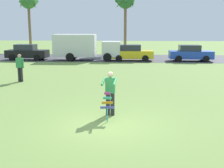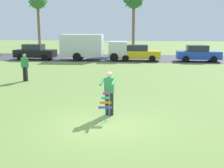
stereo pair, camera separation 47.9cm
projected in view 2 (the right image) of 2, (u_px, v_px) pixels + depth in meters
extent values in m
plane|color=olive|center=(106.00, 124.00, 10.45)|extent=(120.00, 120.00, 0.00)
cube|color=#424247|center=(132.00, 58.00, 31.98)|extent=(120.00, 8.00, 0.01)
cylinder|color=#26262B|center=(111.00, 104.00, 11.44)|extent=(0.16, 0.16, 0.90)
cylinder|color=#26262B|center=(107.00, 104.00, 11.48)|extent=(0.16, 0.16, 0.90)
cube|color=#338C4C|center=(109.00, 85.00, 11.32)|extent=(0.38, 0.25, 0.60)
sphere|color=beige|center=(109.00, 74.00, 11.23)|extent=(0.22, 0.22, 0.22)
cylinder|color=#338C4C|center=(113.00, 82.00, 11.00)|extent=(0.15, 0.59, 0.24)
cylinder|color=#338C4C|center=(102.00, 81.00, 11.09)|extent=(0.15, 0.59, 0.24)
cube|color=#D83399|center=(106.00, 93.00, 11.00)|extent=(0.24, 0.16, 0.12)
cube|color=#33BFBF|center=(106.00, 98.00, 10.87)|extent=(0.33, 0.17, 0.12)
cube|color=orange|center=(105.00, 103.00, 10.74)|extent=(0.43, 0.18, 0.12)
cube|color=#4C4CCC|center=(105.00, 107.00, 10.60)|extent=(0.52, 0.19, 0.12)
cylinder|color=#33BFBF|center=(105.00, 115.00, 10.65)|extent=(0.04, 0.04, 0.55)
cube|color=black|center=(35.00, 53.00, 30.59)|extent=(4.26, 1.86, 0.76)
cube|color=#282D38|center=(34.00, 47.00, 30.48)|extent=(2.07, 1.47, 0.60)
cylinder|color=black|center=(50.00, 56.00, 31.25)|extent=(0.65, 0.24, 0.64)
cylinder|color=black|center=(44.00, 57.00, 29.68)|extent=(0.65, 0.24, 0.64)
cylinder|color=black|center=(27.00, 56.00, 31.62)|extent=(0.65, 0.24, 0.64)
cylinder|color=black|center=(20.00, 57.00, 30.05)|extent=(0.65, 0.24, 0.64)
cube|color=silver|center=(118.00, 49.00, 29.60)|extent=(1.83, 1.93, 1.50)
cube|color=silver|center=(82.00, 45.00, 29.87)|extent=(4.23, 2.06, 2.20)
cylinder|color=black|center=(116.00, 55.00, 30.68)|extent=(0.84, 0.29, 0.84)
cylinder|color=black|center=(114.00, 57.00, 28.88)|extent=(0.84, 0.29, 0.84)
cylinder|color=black|center=(81.00, 55.00, 31.02)|extent=(0.84, 0.29, 0.84)
cylinder|color=black|center=(77.00, 57.00, 29.22)|extent=(0.84, 0.29, 0.84)
cube|color=yellow|center=(139.00, 54.00, 29.44)|extent=(4.22, 1.75, 0.76)
cube|color=#282D38|center=(138.00, 48.00, 29.32)|extent=(2.03, 1.42, 0.60)
cylinder|color=black|center=(152.00, 57.00, 30.16)|extent=(0.64, 0.23, 0.64)
cylinder|color=black|center=(152.00, 59.00, 28.59)|extent=(0.64, 0.23, 0.64)
cylinder|color=black|center=(126.00, 57.00, 30.41)|extent=(0.64, 0.23, 0.64)
cylinder|color=black|center=(126.00, 58.00, 28.83)|extent=(0.64, 0.23, 0.64)
cube|color=#2347B7|center=(198.00, 55.00, 28.81)|extent=(4.20, 1.71, 0.76)
cube|color=#282D38|center=(197.00, 48.00, 28.70)|extent=(2.02, 1.40, 0.60)
cylinder|color=black|center=(210.00, 58.00, 29.52)|extent=(0.64, 0.22, 0.64)
cylinder|color=black|center=(214.00, 59.00, 27.95)|extent=(0.64, 0.22, 0.64)
cylinder|color=black|center=(184.00, 57.00, 29.80)|extent=(0.64, 0.22, 0.64)
cylinder|color=black|center=(186.00, 59.00, 28.22)|extent=(0.64, 0.22, 0.64)
cylinder|color=brown|center=(39.00, 27.00, 40.24)|extent=(0.36, 0.36, 6.54)
sphere|color=#387A33|center=(38.00, 1.00, 39.57)|extent=(2.10, 2.10, 2.10)
cone|color=#387A33|center=(45.00, 5.00, 39.55)|extent=(0.44, 1.56, 1.28)
cone|color=#387A33|center=(42.00, 5.00, 40.51)|extent=(1.62, 0.90, 1.28)
cone|color=#387A33|center=(34.00, 5.00, 40.28)|extent=(1.27, 1.52, 1.28)
cone|color=#387A33|center=(31.00, 4.00, 39.19)|extent=(1.27, 1.52, 1.28)
cone|color=#387A33|center=(38.00, 4.00, 38.74)|extent=(1.62, 0.90, 1.28)
cylinder|color=brown|center=(133.00, 28.00, 37.83)|extent=(0.36, 0.36, 6.45)
sphere|color=#2D6B2D|center=(134.00, 0.00, 37.16)|extent=(2.10, 2.10, 2.10)
cone|color=#2D6B2D|center=(141.00, 4.00, 37.15)|extent=(0.44, 1.56, 1.28)
cone|color=#2D6B2D|center=(136.00, 4.00, 38.10)|extent=(1.62, 0.90, 1.28)
cone|color=#2D6B2D|center=(128.00, 4.00, 37.88)|extent=(1.27, 1.52, 1.28)
cone|color=#2D6B2D|center=(127.00, 4.00, 36.79)|extent=(1.27, 1.52, 1.28)
cone|color=#2D6B2D|center=(136.00, 3.00, 36.34)|extent=(1.62, 0.90, 1.28)
cylinder|color=#26262B|center=(24.00, 74.00, 18.66)|extent=(0.16, 0.16, 0.90)
cylinder|color=#26262B|center=(26.00, 74.00, 18.60)|extent=(0.16, 0.16, 0.90)
cube|color=#338C4C|center=(25.00, 62.00, 18.48)|extent=(0.40, 0.30, 0.60)
sphere|color=tan|center=(24.00, 56.00, 18.40)|extent=(0.22, 0.22, 0.22)
cylinder|color=#338C4C|center=(22.00, 63.00, 18.57)|extent=(0.09, 0.09, 0.58)
cylinder|color=#338C4C|center=(28.00, 63.00, 18.41)|extent=(0.09, 0.09, 0.58)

